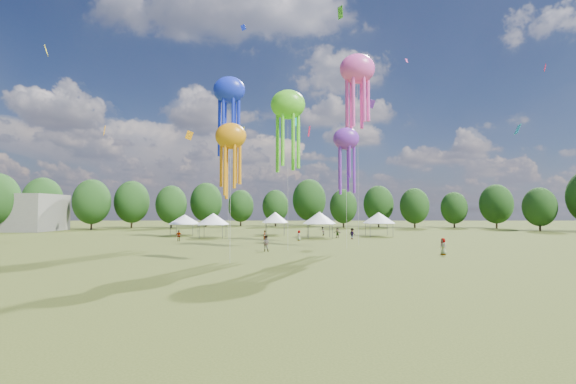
{
  "coord_description": "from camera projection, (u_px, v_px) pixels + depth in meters",
  "views": [
    {
      "loc": [
        -1.47,
        -13.88,
        4.73
      ],
      "look_at": [
        -1.4,
        15.0,
        6.0
      ],
      "focal_mm": 24.55,
      "sensor_mm": 36.0,
      "label": 1
    }
  ],
  "objects": [
    {
      "name": "spectators_far",
      "position": [
        323.0,
        235.0,
        59.7
      ],
      "size": [
        33.24,
        30.73,
        1.75
      ],
      "color": "gray",
      "rests_on": "ground"
    },
    {
      "name": "ground",
      "position": [
        329.0,
        345.0,
        13.66
      ],
      "size": [
        300.0,
        300.0,
        0.0
      ],
      "primitive_type": "plane",
      "color": "#384416",
      "rests_on": "ground"
    },
    {
      "name": "treeline",
      "position": [
        275.0,
        200.0,
        76.39
      ],
      "size": [
        201.57,
        95.24,
        13.43
      ],
      "color": "#38281C",
      "rests_on": "ground"
    },
    {
      "name": "show_kites",
      "position": [
        288.0,
        109.0,
        52.85
      ],
      "size": [
        23.31,
        28.55,
        25.64
      ],
      "color": "#5ADD24",
      "rests_on": "ground"
    },
    {
      "name": "small_kites",
      "position": [
        291.0,
        28.0,
        58.9
      ],
      "size": [
        79.59,
        60.71,
        42.82
      ],
      "color": "#5ADD24",
      "rests_on": "ground"
    },
    {
      "name": "spectator_near",
      "position": [
        266.0,
        243.0,
        44.18
      ],
      "size": [
        0.98,
        0.83,
        1.77
      ],
      "primitive_type": "imported",
      "rotation": [
        0.0,
        0.0,
        2.94
      ],
      "color": "gray",
      "rests_on": "ground"
    },
    {
      "name": "festival_tents",
      "position": [
        277.0,
        218.0,
        68.27
      ],
      "size": [
        40.29,
        12.16,
        4.32
      ],
      "color": "#47474C",
      "rests_on": "ground"
    }
  ]
}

